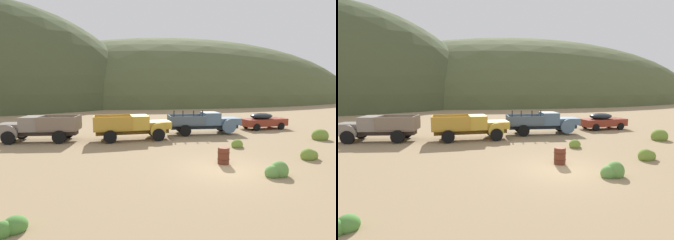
{
  "view_description": "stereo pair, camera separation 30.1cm",
  "coord_description": "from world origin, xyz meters",
  "views": [
    {
      "loc": [
        -6.67,
        -11.06,
        4.0
      ],
      "look_at": [
        -0.29,
        7.93,
        1.55
      ],
      "focal_mm": 28.07,
      "sensor_mm": 36.0,
      "label": 1
    },
    {
      "loc": [
        -6.39,
        -11.15,
        4.0
      ],
      "look_at": [
        -0.29,
        7.93,
        1.55
      ],
      "focal_mm": 28.07,
      "sensor_mm": 36.0,
      "label": 2
    }
  ],
  "objects": [
    {
      "name": "ground_plane",
      "position": [
        0.0,
        0.0,
        0.0
      ],
      "size": [
        300.0,
        300.0,
        0.0
      ],
      "primitive_type": "plane",
      "color": "#937A56"
    },
    {
      "name": "hill_far_right",
      "position": [
        25.03,
        69.84,
        0.0
      ],
      "size": [
        119.53,
        72.11,
        37.62
      ],
      "primitive_type": "ellipsoid",
      "color": "#4C5633",
      "rests_on": "ground"
    },
    {
      "name": "truck_primer_gray",
      "position": [
        -9.97,
        10.59,
        1.01
      ],
      "size": [
        6.02,
        3.37,
        1.91
      ],
      "rotation": [
        0.0,
        0.0,
        2.9
      ],
      "color": "#3D322D",
      "rests_on": "ground"
    },
    {
      "name": "truck_faded_yellow",
      "position": [
        -2.47,
        8.91,
        1.01
      ],
      "size": [
        6.0,
        2.78,
        1.91
      ],
      "rotation": [
        0.0,
        0.0,
        -0.08
      ],
      "color": "brown",
      "rests_on": "ground"
    },
    {
      "name": "truck_chalk_blue",
      "position": [
        3.98,
        9.49,
        1.02
      ],
      "size": [
        6.5,
        3.21,
        2.16
      ],
      "rotation": [
        0.0,
        0.0,
        -0.19
      ],
      "color": "#262D39",
      "rests_on": "ground"
    },
    {
      "name": "car_rust_red",
      "position": [
        10.5,
        10.18,
        0.82
      ],
      "size": [
        4.73,
        2.04,
        1.57
      ],
      "rotation": [
        0.0,
        0.0,
        -0.03
      ],
      "color": "maroon",
      "rests_on": "ground"
    },
    {
      "name": "oil_drum_by_truck",
      "position": [
        0.43,
        0.85,
        0.44
      ],
      "size": [
        0.65,
        0.65,
        0.88
      ],
      "color": "#5B2819",
      "rests_on": "ground"
    },
    {
      "name": "bush_between_trucks",
      "position": [
        1.75,
        -1.64,
        0.22
      ],
      "size": [
        1.16,
        0.76,
        0.89
      ],
      "color": "#5B8E42",
      "rests_on": "ground"
    },
    {
      "name": "bush_front_left",
      "position": [
        11.01,
        4.25,
        0.29
      ],
      "size": [
        1.3,
        1.07,
        1.08
      ],
      "color": "olive",
      "rests_on": "ground"
    },
    {
      "name": "bush_lone_scrub",
      "position": [
        -2.62,
        12.39,
        0.26
      ],
      "size": [
        1.21,
        1.04,
        1.03
      ],
      "color": "#5B8E42",
      "rests_on": "ground"
    },
    {
      "name": "bush_near_barrel",
      "position": [
        -8.64,
        -3.16,
        0.15
      ],
      "size": [
        0.85,
        0.7,
        0.57
      ],
      "color": "#4C8438",
      "rests_on": "ground"
    },
    {
      "name": "bush_front_right",
      "position": [
        5.53,
        0.13,
        0.21
      ],
      "size": [
        1.1,
        0.76,
        0.8
      ],
      "color": "olive",
      "rests_on": "ground"
    },
    {
      "name": "bush_back_edge",
      "position": [
        3.42,
        4.09,
        0.18
      ],
      "size": [
        0.92,
        0.87,
        0.7
      ],
      "color": "olive",
      "rests_on": "ground"
    }
  ]
}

